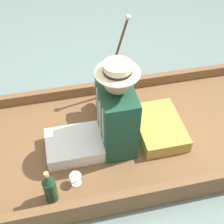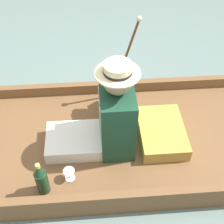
{
  "view_description": "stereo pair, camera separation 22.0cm",
  "coord_description": "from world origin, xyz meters",
  "px_view_note": "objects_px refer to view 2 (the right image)",
  "views": [
    {
      "loc": [
        -1.56,
        0.3,
        2.04
      ],
      "look_at": [
        -0.06,
        -0.03,
        0.47
      ],
      "focal_mm": 50.0,
      "sensor_mm": 36.0,
      "label": 1
    },
    {
      "loc": [
        -1.59,
        0.09,
        2.04
      ],
      "look_at": [
        -0.06,
        -0.03,
        0.47
      ],
      "focal_mm": 50.0,
      "sensor_mm": 36.0,
      "label": 2
    }
  ],
  "objects_px": {
    "seated_person": "(107,119)",
    "teddy_bear": "(111,95)",
    "champagne_bottle": "(41,179)",
    "walking_cane": "(127,53)",
    "wine_glass": "(69,173)"
  },
  "relations": [
    {
      "from": "seated_person",
      "to": "teddy_bear",
      "type": "distance_m",
      "value": 0.38
    },
    {
      "from": "teddy_bear",
      "to": "champagne_bottle",
      "type": "relative_size",
      "value": 1.32
    },
    {
      "from": "walking_cane",
      "to": "champagne_bottle",
      "type": "relative_size",
      "value": 2.63
    },
    {
      "from": "wine_glass",
      "to": "walking_cane",
      "type": "xyz_separation_m",
      "value": [
        0.84,
        -0.49,
        0.4
      ]
    },
    {
      "from": "teddy_bear",
      "to": "wine_glass",
      "type": "bearing_deg",
      "value": 152.7
    },
    {
      "from": "walking_cane",
      "to": "teddy_bear",
      "type": "bearing_deg",
      "value": 140.92
    },
    {
      "from": "walking_cane",
      "to": "champagne_bottle",
      "type": "xyz_separation_m",
      "value": [
        -0.92,
        0.66,
        -0.32
      ]
    },
    {
      "from": "wine_glass",
      "to": "champagne_bottle",
      "type": "xyz_separation_m",
      "value": [
        -0.08,
        0.17,
        0.07
      ]
    },
    {
      "from": "wine_glass",
      "to": "teddy_bear",
      "type": "bearing_deg",
      "value": -27.3
    },
    {
      "from": "teddy_bear",
      "to": "walking_cane",
      "type": "distance_m",
      "value": 0.36
    },
    {
      "from": "champagne_bottle",
      "to": "teddy_bear",
      "type": "bearing_deg",
      "value": -34.85
    },
    {
      "from": "wine_glass",
      "to": "walking_cane",
      "type": "height_order",
      "value": "walking_cane"
    },
    {
      "from": "seated_person",
      "to": "walking_cane",
      "type": "distance_m",
      "value": 0.61
    },
    {
      "from": "seated_person",
      "to": "wine_glass",
      "type": "relative_size",
      "value": 8.51
    },
    {
      "from": "teddy_bear",
      "to": "walking_cane",
      "type": "xyz_separation_m",
      "value": [
        0.18,
        -0.15,
        0.28
      ]
    }
  ]
}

